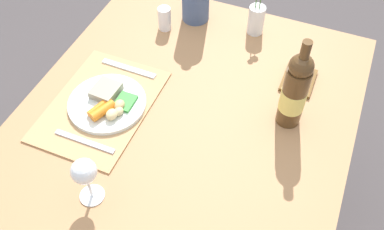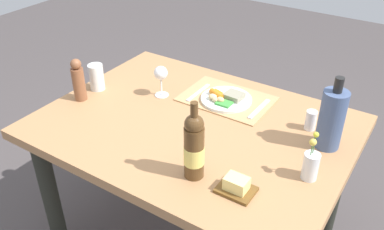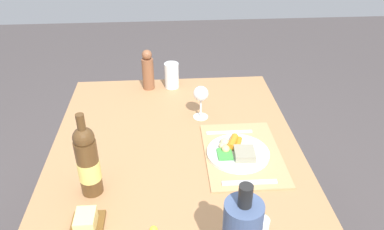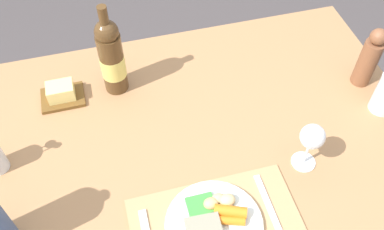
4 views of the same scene
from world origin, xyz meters
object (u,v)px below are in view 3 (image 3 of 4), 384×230
Objects in this scene: knife at (229,132)px; salt_shaker at (261,230)px; wine_bottle at (88,162)px; water_tumbler at (172,77)px; dinner_plate at (237,152)px; wine_glass at (201,95)px; dining_table at (177,175)px; butter_dish at (86,224)px; pepper_mill at (148,70)px; fork at (250,182)px.

salt_shaker is (-0.56, -0.00, 0.03)m from knife.
wine_bottle is 0.82m from water_tumbler.
salt_shaker is (-0.41, 0.01, 0.02)m from dinner_plate.
water_tumbler is (0.31, 0.12, -0.06)m from wine_glass.
knife is (0.12, -0.23, 0.12)m from dining_table.
wine_glass reaches higher than water_tumbler.
butter_dish is 0.62× the size of pepper_mill.
fork is 0.94× the size of pepper_mill.
water_tumbler is at bearing 26.89° from knife.
salt_shaker is (-0.44, -0.23, 0.15)m from dining_table.
knife is 0.93× the size of pepper_mill.
wine_glass reaches higher than butter_dish.
knife is at bearing -153.06° from water_tumbler.
wine_bottle is (0.17, 0.01, 0.10)m from butter_dish.
wine_bottle reaches higher than wine_glass.
salt_shaker is at bearing -179.92° from knife.
fork is 1.49× the size of water_tumbler.
water_tumbler reaches higher than dinner_plate.
wine_glass is at bearing -24.45° from dining_table.
wine_glass reaches higher than fork.
wine_glass is 0.74× the size of pepper_mill.
wine_bottle is 2.00× the size of wine_glass.
butter_dish is at bearing 107.86° from fork.
pepper_mill is at bearing 19.09° from salt_shaker.
dinner_plate is 0.64m from water_tumbler.
dining_table is at bearing -168.23° from pepper_mill.
butter_dish reaches higher than fork.
dinner_plate is 0.33m from wine_glass.
salt_shaker is at bearing -171.16° from wine_glass.
dinner_plate is at bearing -177.58° from knife.
wine_bottle is 0.77m from pepper_mill.
salt_shaker is at bearing -115.69° from wine_bottle.
knife is 0.62m from wine_bottle.
pepper_mill is at bearing 37.90° from knife.
wine_bottle is at bearing 158.88° from water_tumbler.
fork is 0.63× the size of wine_bottle.
fork is 0.85m from pepper_mill.
dining_table is 0.62m from pepper_mill.
dinner_plate is at bearing -96.50° from dining_table.
butter_dish is 1.49× the size of salt_shaker.
butter_dish is at bearing 169.73° from pepper_mill.
knife is (0.32, 0.02, 0.00)m from fork.
wine_glass is 0.39m from pepper_mill.
wine_bottle reaches higher than pepper_mill.
dinner_plate is 1.86× the size of butter_dish.
pepper_mill is at bearing 38.29° from wine_glass.
dining_table is 6.84× the size of knife.
salt_shaker is 1.04m from water_tumbler.
butter_dish is (-0.33, 0.52, 0.00)m from dinner_plate.
fork is at bearing -164.19° from wine_glass.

